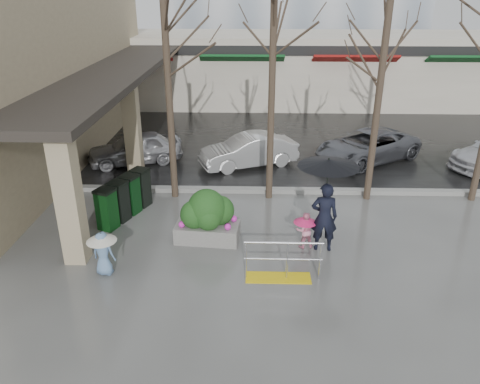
{
  "coord_description": "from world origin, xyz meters",
  "views": [
    {
      "loc": [
        0.64,
        -10.88,
        6.61
      ],
      "look_at": [
        0.29,
        1.07,
        1.3
      ],
      "focal_mm": 35.0,
      "sensor_mm": 36.0,
      "label": 1
    }
  ],
  "objects_px": {
    "tree_west": "(166,41)",
    "tree_midwest": "(273,36)",
    "car_b": "(249,151)",
    "handrail": "(281,265)",
    "planter": "(207,216)",
    "news_boxes": "(125,198)",
    "woman": "(326,195)",
    "child_blue": "(103,249)",
    "tree_mideast": "(384,49)",
    "car_a": "(135,148)",
    "child_pink": "(305,227)",
    "car_c": "(367,146)"
  },
  "relations": [
    {
      "from": "planter",
      "to": "car_c",
      "type": "height_order",
      "value": "planter"
    },
    {
      "from": "handrail",
      "to": "car_a",
      "type": "bearing_deg",
      "value": 124.25
    },
    {
      "from": "tree_mideast",
      "to": "news_boxes",
      "type": "distance_m",
      "value": 8.99
    },
    {
      "from": "woman",
      "to": "news_boxes",
      "type": "bearing_deg",
      "value": -14.37
    },
    {
      "from": "planter",
      "to": "car_b",
      "type": "bearing_deg",
      "value": 79.77
    },
    {
      "from": "tree_midwest",
      "to": "tree_mideast",
      "type": "distance_m",
      "value": 3.32
    },
    {
      "from": "tree_west",
      "to": "woman",
      "type": "bearing_deg",
      "value": -36.48
    },
    {
      "from": "tree_west",
      "to": "planter",
      "type": "xyz_separation_m",
      "value": [
        1.4,
        -2.95,
        -4.35
      ]
    },
    {
      "from": "news_boxes",
      "to": "planter",
      "type": "bearing_deg",
      "value": -6.03
    },
    {
      "from": "child_blue",
      "to": "car_c",
      "type": "height_order",
      "value": "car_c"
    },
    {
      "from": "news_boxes",
      "to": "woman",
      "type": "bearing_deg",
      "value": 4.17
    },
    {
      "from": "child_pink",
      "to": "planter",
      "type": "xyz_separation_m",
      "value": [
        -2.67,
        0.32,
        0.13
      ]
    },
    {
      "from": "car_a",
      "to": "car_c",
      "type": "distance_m",
      "value": 9.38
    },
    {
      "from": "tree_midwest",
      "to": "news_boxes",
      "type": "xyz_separation_m",
      "value": [
        -4.48,
        -1.55,
        -4.61
      ]
    },
    {
      "from": "tree_west",
      "to": "child_blue",
      "type": "xyz_separation_m",
      "value": [
        -1.0,
        -4.72,
        -4.38
      ]
    },
    {
      "from": "car_c",
      "to": "tree_midwest",
      "type": "bearing_deg",
      "value": -81.05
    },
    {
      "from": "child_pink",
      "to": "car_c",
      "type": "relative_size",
      "value": 0.23
    },
    {
      "from": "child_pink",
      "to": "news_boxes",
      "type": "height_order",
      "value": "news_boxes"
    },
    {
      "from": "woman",
      "to": "news_boxes",
      "type": "xyz_separation_m",
      "value": [
        -5.83,
        1.82,
        -0.97
      ]
    },
    {
      "from": "planter",
      "to": "news_boxes",
      "type": "relative_size",
      "value": 0.81
    },
    {
      "from": "child_pink",
      "to": "car_b",
      "type": "bearing_deg",
      "value": -84.46
    },
    {
      "from": "tree_mideast",
      "to": "planter",
      "type": "xyz_separation_m",
      "value": [
        -5.1,
        -2.95,
        -4.13
      ]
    },
    {
      "from": "handrail",
      "to": "tree_midwest",
      "type": "height_order",
      "value": "tree_midwest"
    },
    {
      "from": "tree_mideast",
      "to": "car_a",
      "type": "xyz_separation_m",
      "value": [
        -8.58,
        3.19,
        -4.23
      ]
    },
    {
      "from": "woman",
      "to": "child_pink",
      "type": "height_order",
      "value": "woman"
    },
    {
      "from": "handrail",
      "to": "woman",
      "type": "relative_size",
      "value": 0.72
    },
    {
      "from": "tree_midwest",
      "to": "child_blue",
      "type": "distance_m",
      "value": 7.77
    },
    {
      "from": "tree_west",
      "to": "child_pink",
      "type": "xyz_separation_m",
      "value": [
        4.07,
        -3.27,
        -4.48
      ]
    },
    {
      "from": "woman",
      "to": "child_blue",
      "type": "relative_size",
      "value": 2.28
    },
    {
      "from": "child_pink",
      "to": "tree_mideast",
      "type": "bearing_deg",
      "value": -135.39
    },
    {
      "from": "news_boxes",
      "to": "car_b",
      "type": "bearing_deg",
      "value": 71.94
    },
    {
      "from": "handrail",
      "to": "car_b",
      "type": "height_order",
      "value": "car_b"
    },
    {
      "from": "tree_mideast",
      "to": "planter",
      "type": "relative_size",
      "value": 3.54
    },
    {
      "from": "handrail",
      "to": "tree_mideast",
      "type": "distance_m",
      "value": 7.28
    },
    {
      "from": "handrail",
      "to": "child_blue",
      "type": "bearing_deg",
      "value": 178.98
    },
    {
      "from": "news_boxes",
      "to": "car_b",
      "type": "height_order",
      "value": "car_b"
    },
    {
      "from": "planter",
      "to": "news_boxes",
      "type": "bearing_deg",
      "value": 152.51
    },
    {
      "from": "tree_midwest",
      "to": "news_boxes",
      "type": "distance_m",
      "value": 6.61
    },
    {
      "from": "tree_midwest",
      "to": "car_c",
      "type": "bearing_deg",
      "value": 42.47
    },
    {
      "from": "car_b",
      "to": "handrail",
      "type": "bearing_deg",
      "value": -16.05
    },
    {
      "from": "child_pink",
      "to": "car_c",
      "type": "xyz_separation_m",
      "value": [
        3.21,
        7.0,
        0.03
      ]
    },
    {
      "from": "tree_mideast",
      "to": "child_blue",
      "type": "bearing_deg",
      "value": -147.8
    },
    {
      "from": "tree_west",
      "to": "tree_midwest",
      "type": "relative_size",
      "value": 0.97
    },
    {
      "from": "tree_west",
      "to": "car_b",
      "type": "distance_m",
      "value": 5.91
    },
    {
      "from": "child_pink",
      "to": "news_boxes",
      "type": "bearing_deg",
      "value": -26.54
    },
    {
      "from": "planter",
      "to": "car_a",
      "type": "distance_m",
      "value": 7.06
    },
    {
      "from": "planter",
      "to": "handrail",
      "type": "bearing_deg",
      "value": -43.42
    },
    {
      "from": "tree_midwest",
      "to": "car_b",
      "type": "relative_size",
      "value": 1.83
    },
    {
      "from": "tree_midwest",
      "to": "woman",
      "type": "distance_m",
      "value": 5.13
    },
    {
      "from": "tree_midwest",
      "to": "child_pink",
      "type": "bearing_deg",
      "value": -75.05
    }
  ]
}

